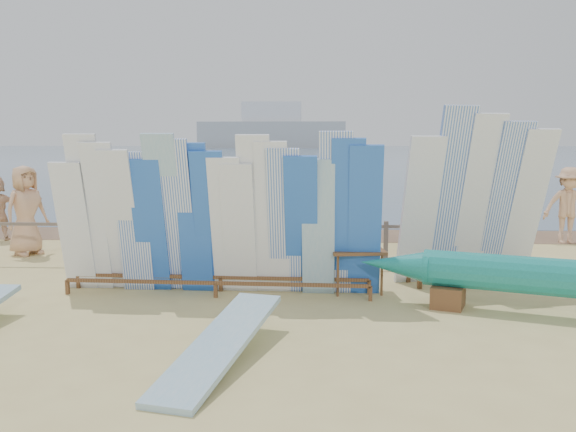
# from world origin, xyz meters

# --- Properties ---
(ground) EXTENTS (160.00, 160.00, 0.00)m
(ground) POSITION_xyz_m (0.00, 0.00, 0.00)
(ground) COLOR #CEBE77
(ground) RESTS_ON ground
(ocean) EXTENTS (320.00, 240.00, 0.02)m
(ocean) POSITION_xyz_m (0.00, 128.00, 0.00)
(ocean) COLOR #425A76
(ocean) RESTS_ON ground
(wet_sand_strip) EXTENTS (40.00, 2.60, 0.01)m
(wet_sand_strip) POSITION_xyz_m (0.00, 7.20, 0.00)
(wet_sand_strip) COLOR brown
(wet_sand_strip) RESTS_ON ground
(distant_ship) EXTENTS (45.00, 8.00, 14.00)m
(distant_ship) POSITION_xyz_m (-12.00, 180.00, 5.31)
(distant_ship) COLOR #999EA3
(distant_ship) RESTS_ON ocean
(fence) EXTENTS (12.08, 0.08, 0.90)m
(fence) POSITION_xyz_m (0.00, 3.00, 0.63)
(fence) COLOR #6A5B50
(fence) RESTS_ON ground
(main_surfboard_rack) EXTENTS (5.12, 0.88, 2.56)m
(main_surfboard_rack) POSITION_xyz_m (1.16, 0.88, 1.15)
(main_surfboard_rack) COLOR brown
(main_surfboard_rack) RESTS_ON ground
(side_surfboard_rack) EXTENTS (2.67, 1.38, 2.98)m
(side_surfboard_rack) POSITION_xyz_m (5.38, 1.91, 1.34)
(side_surfboard_rack) COLOR brown
(side_surfboard_rack) RESTS_ON ground
(outrigger_canoe) EXTENTS (5.65, 2.47, 0.83)m
(outrigger_canoe) POSITION_xyz_m (6.12, -0.23, 0.53)
(outrigger_canoe) COLOR brown
(outrigger_canoe) RESTS_ON ground
(vendor_table) EXTENTS (0.91, 0.70, 1.12)m
(vendor_table) POSITION_xyz_m (3.35, 1.10, 0.37)
(vendor_table) COLOR brown
(vendor_table) RESTS_ON ground
(flat_board_b) EXTENTS (1.16, 2.74, 0.43)m
(flat_board_b) POSITION_xyz_m (1.67, -2.05, 0.00)
(flat_board_b) COLOR #7DADC8
(flat_board_b) RESTS_ON ground
(beach_chair_left) EXTENTS (0.79, 0.80, 0.91)m
(beach_chair_left) POSITION_xyz_m (0.58, 3.75, 0.27)
(beach_chair_left) COLOR red
(beach_chair_left) RESTS_ON ground
(beach_chair_right) EXTENTS (0.67, 0.69, 0.96)m
(beach_chair_right) POSITION_xyz_m (1.55, 3.77, 0.28)
(beach_chair_right) COLOR red
(beach_chair_right) RESTS_ON ground
(stroller) EXTENTS (0.56, 0.79, 1.08)m
(stroller) POSITION_xyz_m (2.88, 3.60, 0.43)
(stroller) COLOR red
(stroller) RESTS_ON ground
(beachgoer_3) EXTENTS (1.13, 1.09, 1.72)m
(beachgoer_3) POSITION_xyz_m (0.12, 5.52, 0.86)
(beachgoer_3) COLOR tan
(beachgoer_3) RESTS_ON ground
(beachgoer_6) EXTENTS (1.00, 0.86, 1.86)m
(beachgoer_6) POSITION_xyz_m (0.79, 5.45, 0.93)
(beachgoer_6) COLOR tan
(beachgoer_6) RESTS_ON ground
(beachgoer_0) EXTENTS (0.86, 1.02, 1.89)m
(beachgoer_0) POSITION_xyz_m (-3.45, 4.02, 0.95)
(beachgoer_0) COLOR tan
(beachgoer_0) RESTS_ON ground
(beachgoer_10) EXTENTS (0.93, 1.20, 1.88)m
(beachgoer_10) POSITION_xyz_m (5.04, 5.35, 0.94)
(beachgoer_10) COLOR #8C6042
(beachgoer_10) RESTS_ON ground
(beachgoer_5) EXTENTS (0.83, 1.75, 1.81)m
(beachgoer_5) POSITION_xyz_m (-0.24, 5.87, 0.90)
(beachgoer_5) COLOR beige
(beachgoer_5) RESTS_ON ground
(beachgoer_1) EXTENTS (0.54, 0.69, 1.67)m
(beachgoer_1) POSITION_xyz_m (-2.88, 5.77, 0.83)
(beachgoer_1) COLOR #8C6042
(beachgoer_1) RESTS_ON ground
(beachgoer_extra_0) EXTENTS (1.17, 0.50, 1.80)m
(beachgoer_extra_0) POSITION_xyz_m (8.58, 6.07, 0.90)
(beachgoer_extra_0) COLOR tan
(beachgoer_extra_0) RESTS_ON ground
(beachgoer_4) EXTENTS (1.10, 1.03, 1.80)m
(beachgoer_4) POSITION_xyz_m (1.27, 4.88, 0.90)
(beachgoer_4) COLOR #8C6042
(beachgoer_4) RESTS_ON ground
(beachgoer_8) EXTENTS (0.98, 0.91, 1.87)m
(beachgoer_8) POSITION_xyz_m (4.93, 4.67, 0.94)
(beachgoer_8) COLOR beige
(beachgoer_8) RESTS_ON ground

